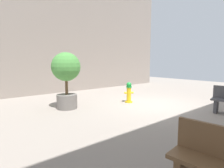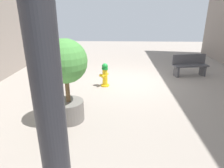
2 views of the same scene
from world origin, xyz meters
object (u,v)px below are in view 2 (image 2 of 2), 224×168
object	(u,v)px
fire_hydrant	(105,75)
bench_near	(190,65)
street_lamp	(45,71)
planter_tree	(66,72)

from	to	relation	value
fire_hydrant	bench_near	distance (m)	3.99
fire_hydrant	street_lamp	xyz separation A→B (m)	(-0.23, 6.38, 2.05)
bench_near	planter_tree	xyz separation A→B (m)	(4.47, 4.07, 0.85)
planter_tree	street_lamp	distance (m)	4.09
fire_hydrant	street_lamp	distance (m)	6.71
street_lamp	bench_near	bearing A→B (deg)	-113.89
fire_hydrant	planter_tree	distance (m)	2.84
fire_hydrant	street_lamp	bearing A→B (deg)	92.06
bench_near	street_lamp	xyz separation A→B (m)	(3.48, 7.86, 2.01)
planter_tree	street_lamp	world-z (taller)	street_lamp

